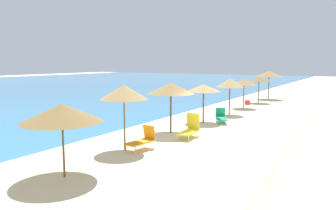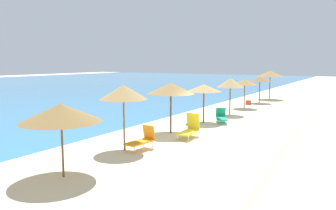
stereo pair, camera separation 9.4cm
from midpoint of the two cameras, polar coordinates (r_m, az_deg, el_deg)
ground_plane at (r=16.70m, az=7.35°, el=-5.70°), size 160.00×160.00×0.00m
beach_umbrella_3 at (r=11.19m, az=-18.08°, el=-1.31°), size 2.64×2.64×2.45m
beach_umbrella_4 at (r=13.98m, az=-7.82°, el=2.19°), size 2.04×2.04×2.83m
beach_umbrella_5 at (r=17.37m, az=0.33°, el=2.88°), size 2.48×2.48×2.70m
beach_umbrella_6 at (r=20.60m, az=6.04°, el=2.92°), size 2.18×2.18×2.41m
beach_umbrella_7 at (r=23.93m, az=10.53°, el=3.79°), size 1.93×1.93×2.65m
beach_umbrella_8 at (r=27.71m, az=12.91°, el=3.87°), size 1.99×1.99×2.39m
beach_umbrella_9 at (r=31.68m, az=15.38°, el=4.38°), size 1.98×1.98×2.48m
beach_umbrella_10 at (r=35.14m, az=17.00°, el=5.19°), size 2.56×2.56×2.90m
lounge_chair_0 at (r=14.37m, az=-4.60°, el=-5.94°), size 1.47×0.73×1.02m
lounge_chair_2 at (r=20.95m, az=9.03°, el=-2.02°), size 1.66×1.25×0.90m
lounge_chair_3 at (r=16.62m, az=3.63°, el=-4.09°), size 1.56×0.78×1.20m
cooler_box at (r=30.28m, az=13.49°, el=0.44°), size 0.38×0.42×0.39m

